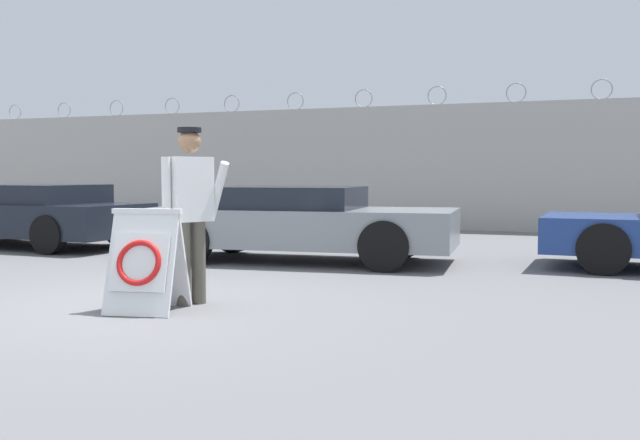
# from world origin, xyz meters

# --- Properties ---
(ground_plane) EXTENTS (90.00, 90.00, 0.00)m
(ground_plane) POSITION_xyz_m (0.00, 0.00, 0.00)
(ground_plane) COLOR slate
(perimeter_wall) EXTENTS (36.00, 0.30, 3.47)m
(perimeter_wall) POSITION_xyz_m (0.00, 11.15, 1.52)
(perimeter_wall) COLOR #ADA8A0
(perimeter_wall) RESTS_ON ground_plane
(barricade_sign) EXTENTS (0.78, 0.78, 1.01)m
(barricade_sign) POSITION_xyz_m (0.36, -0.26, 0.50)
(barricade_sign) COLOR white
(barricade_sign) RESTS_ON ground_plane
(security_guard) EXTENTS (0.59, 0.60, 1.81)m
(security_guard) POSITION_xyz_m (0.56, 0.24, 1.02)
(security_guard) COLOR #514C42
(security_guard) RESTS_ON ground_plane
(parked_car_front_coupe) EXTENTS (4.62, 2.20, 1.15)m
(parked_car_front_coupe) POSITION_xyz_m (-5.34, 4.38, 0.60)
(parked_car_front_coupe) COLOR black
(parked_car_front_coupe) RESTS_ON ground_plane
(parked_car_rear_sedan) EXTENTS (4.85, 2.25, 1.15)m
(parked_car_rear_sedan) POSITION_xyz_m (0.20, 4.02, 0.61)
(parked_car_rear_sedan) COLOR black
(parked_car_rear_sedan) RESTS_ON ground_plane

